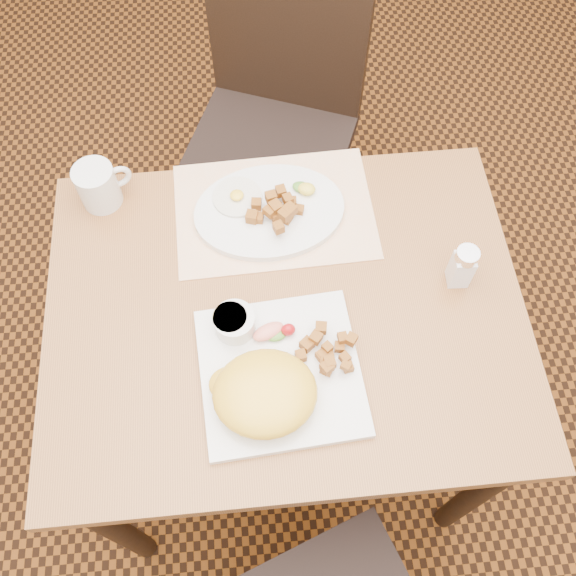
# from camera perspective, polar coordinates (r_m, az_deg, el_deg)

# --- Properties ---
(ground) EXTENTS (8.00, 8.00, 0.00)m
(ground) POSITION_cam_1_polar(r_m,az_deg,el_deg) (1.90, -0.14, -11.96)
(ground) COLOR black
(ground) RESTS_ON ground
(table) EXTENTS (0.90, 0.70, 0.75)m
(table) POSITION_cam_1_polar(r_m,az_deg,el_deg) (1.30, -0.19, -4.04)
(table) COLOR #995E2F
(table) RESTS_ON ground
(chair_far) EXTENTS (0.55, 0.56, 0.97)m
(chair_far) POSITION_cam_1_polar(r_m,az_deg,el_deg) (1.78, -1.11, 15.57)
(chair_far) COLOR black
(chair_far) RESTS_ON ground
(placemat) EXTENTS (0.41, 0.29, 0.00)m
(placemat) POSITION_cam_1_polar(r_m,az_deg,el_deg) (1.32, -1.23, 6.86)
(placemat) COLOR white
(placemat) RESTS_ON table
(plate_square) EXTENTS (0.30, 0.30, 0.02)m
(plate_square) POSITION_cam_1_polar(r_m,az_deg,el_deg) (1.14, -0.68, -7.50)
(plate_square) COLOR silver
(plate_square) RESTS_ON table
(plate_oval) EXTENTS (0.32, 0.25, 0.02)m
(plate_oval) POSITION_cam_1_polar(r_m,az_deg,el_deg) (1.30, -1.66, 6.83)
(plate_oval) COLOR silver
(plate_oval) RESTS_ON placemat
(hollandaise_mound) EXTENTS (0.18, 0.16, 0.07)m
(hollandaise_mound) POSITION_cam_1_polar(r_m,az_deg,el_deg) (1.09, -2.15, -9.34)
(hollandaise_mound) COLOR yellow
(hollandaise_mound) RESTS_ON plate_square
(ramekin) EXTENTS (0.08, 0.08, 0.04)m
(ramekin) POSITION_cam_1_polar(r_m,az_deg,el_deg) (1.15, -4.81, -3.03)
(ramekin) COLOR silver
(ramekin) RESTS_ON plate_square
(garnish_sq) EXTENTS (0.08, 0.05, 0.03)m
(garnish_sq) POSITION_cam_1_polar(r_m,az_deg,el_deg) (1.15, -1.22, -3.90)
(garnish_sq) COLOR #387223
(garnish_sq) RESTS_ON plate_square
(fried_egg) EXTENTS (0.10, 0.10, 0.02)m
(fried_egg) POSITION_cam_1_polar(r_m,az_deg,el_deg) (1.31, -4.54, 8.09)
(fried_egg) COLOR white
(fried_egg) RESTS_ON plate_oval
(garnish_ov) EXTENTS (0.05, 0.05, 0.02)m
(garnish_ov) POSITION_cam_1_polar(r_m,az_deg,el_deg) (1.32, 1.50, 8.85)
(garnish_ov) COLOR #387223
(garnish_ov) RESTS_ON plate_oval
(salt_shaker) EXTENTS (0.04, 0.04, 0.10)m
(salt_shaker) POSITION_cam_1_polar(r_m,az_deg,el_deg) (1.23, 15.24, 1.89)
(salt_shaker) COLOR white
(salt_shaker) RESTS_ON table
(coffee_mug) EXTENTS (0.11, 0.08, 0.09)m
(coffee_mug) POSITION_cam_1_polar(r_m,az_deg,el_deg) (1.35, -16.48, 8.73)
(coffee_mug) COLOR silver
(coffee_mug) RESTS_ON table
(home_fries_sq) EXTENTS (0.11, 0.10, 0.03)m
(home_fries_sq) POSITION_cam_1_polar(r_m,az_deg,el_deg) (1.13, 3.50, -5.80)
(home_fries_sq) COLOR #9C5919
(home_fries_sq) RESTS_ON plate_square
(home_fries_ov) EXTENTS (0.12, 0.11, 0.04)m
(home_fries_ov) POSITION_cam_1_polar(r_m,az_deg,el_deg) (1.27, -0.97, 6.95)
(home_fries_ov) COLOR #9C5919
(home_fries_ov) RESTS_ON plate_oval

